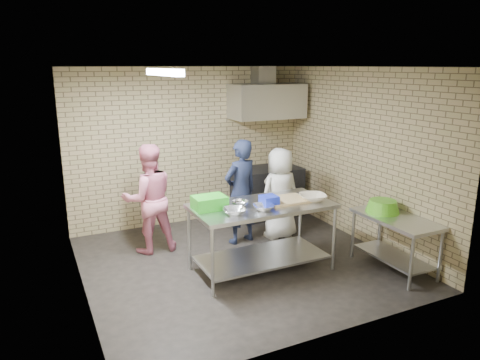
% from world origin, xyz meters
% --- Properties ---
extents(floor, '(4.20, 4.20, 0.00)m').
position_xyz_m(floor, '(0.00, 0.00, 0.00)').
color(floor, black).
rests_on(floor, ground).
extents(ceiling, '(4.20, 4.20, 0.00)m').
position_xyz_m(ceiling, '(0.00, 0.00, 2.70)').
color(ceiling, black).
rests_on(ceiling, ground).
extents(back_wall, '(4.20, 0.06, 2.70)m').
position_xyz_m(back_wall, '(0.00, 2.00, 1.35)').
color(back_wall, tan).
rests_on(back_wall, ground).
extents(front_wall, '(4.20, 0.06, 2.70)m').
position_xyz_m(front_wall, '(0.00, -2.00, 1.35)').
color(front_wall, tan).
rests_on(front_wall, ground).
extents(left_wall, '(0.06, 4.00, 2.70)m').
position_xyz_m(left_wall, '(-2.10, 0.00, 1.35)').
color(left_wall, tan).
rests_on(left_wall, ground).
extents(right_wall, '(0.06, 4.00, 2.70)m').
position_xyz_m(right_wall, '(2.10, 0.00, 1.35)').
color(right_wall, tan).
rests_on(right_wall, ground).
extents(prep_table, '(1.87, 0.94, 0.94)m').
position_xyz_m(prep_table, '(0.17, -0.33, 0.47)').
color(prep_table, '#B2B4B9').
rests_on(prep_table, floor).
extents(side_counter, '(0.60, 1.20, 0.75)m').
position_xyz_m(side_counter, '(1.80, -1.10, 0.38)').
color(side_counter, silver).
rests_on(side_counter, floor).
extents(stove, '(1.20, 0.70, 0.90)m').
position_xyz_m(stove, '(1.35, 1.65, 0.45)').
color(stove, black).
rests_on(stove, floor).
extents(range_hood, '(1.30, 0.60, 0.60)m').
position_xyz_m(range_hood, '(1.35, 1.70, 2.10)').
color(range_hood, silver).
rests_on(range_hood, back_wall).
extents(hood_duct, '(0.35, 0.30, 0.30)m').
position_xyz_m(hood_duct, '(1.35, 1.85, 2.55)').
color(hood_duct, '#A5A8AD').
rests_on(hood_duct, back_wall).
extents(wall_shelf, '(0.80, 0.20, 0.04)m').
position_xyz_m(wall_shelf, '(1.65, 1.89, 1.92)').
color(wall_shelf, '#3F2B19').
rests_on(wall_shelf, back_wall).
extents(fluorescent_fixture, '(0.10, 1.25, 0.08)m').
position_xyz_m(fluorescent_fixture, '(-1.00, 0.00, 2.64)').
color(fluorescent_fixture, white).
rests_on(fluorescent_fixture, ceiling).
extents(green_crate, '(0.42, 0.31, 0.17)m').
position_xyz_m(green_crate, '(-0.53, -0.21, 1.02)').
color(green_crate, green).
rests_on(green_crate, prep_table).
extents(blue_tub, '(0.21, 0.21, 0.14)m').
position_xyz_m(blue_tub, '(0.22, -0.43, 1.00)').
color(blue_tub, '#1A2CC7').
rests_on(blue_tub, prep_table).
extents(cutting_board, '(0.57, 0.44, 0.03)m').
position_xyz_m(cutting_board, '(0.52, -0.35, 0.95)').
color(cutting_board, tan).
rests_on(cutting_board, prep_table).
extents(mixing_bowl_a, '(0.36, 0.36, 0.07)m').
position_xyz_m(mixing_bowl_a, '(-0.33, -0.53, 0.97)').
color(mixing_bowl_a, silver).
rests_on(mixing_bowl_a, prep_table).
extents(mixing_bowl_b, '(0.28, 0.28, 0.07)m').
position_xyz_m(mixing_bowl_b, '(-0.13, -0.28, 0.97)').
color(mixing_bowl_b, silver).
rests_on(mixing_bowl_b, prep_table).
extents(mixing_bowl_c, '(0.33, 0.33, 0.07)m').
position_xyz_m(mixing_bowl_c, '(0.07, -0.55, 0.97)').
color(mixing_bowl_c, silver).
rests_on(mixing_bowl_c, prep_table).
extents(ceramic_bowl, '(0.44, 0.44, 0.09)m').
position_xyz_m(ceramic_bowl, '(0.87, -0.48, 0.98)').
color(ceramic_bowl, beige).
rests_on(ceramic_bowl, prep_table).
extents(green_basin, '(0.46, 0.46, 0.17)m').
position_xyz_m(green_basin, '(1.78, -0.85, 0.83)').
color(green_basin, '#59C626').
rests_on(green_basin, side_counter).
extents(bottle_red, '(0.07, 0.07, 0.18)m').
position_xyz_m(bottle_red, '(1.40, 1.89, 2.03)').
color(bottle_red, '#B22619').
rests_on(bottle_red, wall_shelf).
extents(bottle_green, '(0.06, 0.06, 0.15)m').
position_xyz_m(bottle_green, '(1.80, 1.89, 2.02)').
color(bottle_green, green).
rests_on(bottle_green, wall_shelf).
extents(man_navy, '(0.67, 0.52, 1.64)m').
position_xyz_m(man_navy, '(0.35, 0.69, 0.82)').
color(man_navy, '#141A32').
rests_on(man_navy, floor).
extents(woman_pink, '(0.79, 0.62, 1.63)m').
position_xyz_m(woman_pink, '(-1.03, 0.96, 0.81)').
color(woman_pink, '#CC6C86').
rests_on(woman_pink, floor).
extents(woman_white, '(0.77, 0.55, 1.47)m').
position_xyz_m(woman_white, '(0.99, 0.58, 0.74)').
color(woman_white, white).
rests_on(woman_white, floor).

